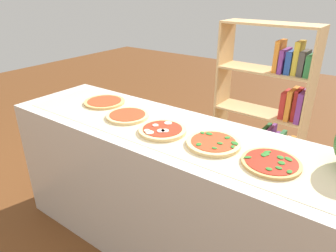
# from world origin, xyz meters

# --- Properties ---
(ground_plane) EXTENTS (12.00, 12.00, 0.00)m
(ground_plane) POSITION_xyz_m (0.00, 0.00, 0.00)
(ground_plane) COLOR brown
(counter) EXTENTS (2.35, 0.68, 0.96)m
(counter) POSITION_xyz_m (0.00, 0.00, 0.48)
(counter) COLOR beige
(counter) RESTS_ON ground_plane
(parchment_paper) EXTENTS (2.12, 0.52, 0.00)m
(parchment_paper) POSITION_xyz_m (0.00, 0.00, 0.96)
(parchment_paper) COLOR beige
(parchment_paper) RESTS_ON counter
(pizza_plain_0) EXTENTS (0.30, 0.30, 0.02)m
(pizza_plain_0) POSITION_xyz_m (-0.66, 0.09, 0.97)
(pizza_plain_0) COLOR tan
(pizza_plain_0) RESTS_ON parchment_paper
(pizza_plain_1) EXTENTS (0.28, 0.28, 0.02)m
(pizza_plain_1) POSITION_xyz_m (-0.33, -0.01, 0.97)
(pizza_plain_1) COLOR #E5C17F
(pizza_plain_1) RESTS_ON parchment_paper
(pizza_mozzarella_2) EXTENTS (0.29, 0.29, 0.03)m
(pizza_mozzarella_2) POSITION_xyz_m (-0.00, -0.06, 0.97)
(pizza_mozzarella_2) COLOR #E5C17F
(pizza_mozzarella_2) RESTS_ON parchment_paper
(pizza_spinach_3) EXTENTS (0.30, 0.30, 0.03)m
(pizza_spinach_3) POSITION_xyz_m (0.33, -0.02, 0.97)
(pizza_spinach_3) COLOR #E5C17F
(pizza_spinach_3) RESTS_ON parchment_paper
(pizza_spinach_4) EXTENTS (0.29, 0.29, 0.02)m
(pizza_spinach_4) POSITION_xyz_m (0.66, -0.04, 0.97)
(pizza_spinach_4) COLOR tan
(pizza_spinach_4) RESTS_ON parchment_paper
(bookshelf) EXTENTS (0.79, 0.30, 1.51)m
(bookshelf) POSITION_xyz_m (0.30, 1.12, 0.76)
(bookshelf) COLOR tan
(bookshelf) RESTS_ON ground_plane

